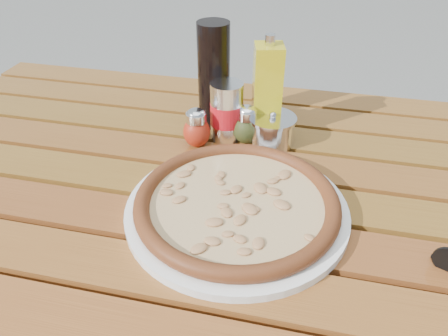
% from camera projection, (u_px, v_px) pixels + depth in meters
% --- Properties ---
extents(table, '(1.40, 0.90, 0.75)m').
position_uv_depth(table, '(222.00, 221.00, 0.81)').
color(table, '#351D0C').
rests_on(table, ground).
extents(plate, '(0.37, 0.37, 0.01)m').
position_uv_depth(plate, '(237.00, 210.00, 0.71)').
color(plate, white).
rests_on(plate, table).
extents(pizza, '(0.37, 0.37, 0.03)m').
position_uv_depth(pizza, '(237.00, 202.00, 0.70)').
color(pizza, beige).
rests_on(pizza, plate).
extents(pepper_shaker, '(0.06, 0.06, 0.08)m').
position_uv_depth(pepper_shaker, '(197.00, 128.00, 0.86)').
color(pepper_shaker, '#B12A14').
rests_on(pepper_shaker, table).
extents(oregano_shaker, '(0.07, 0.07, 0.08)m').
position_uv_depth(oregano_shaker, '(246.00, 125.00, 0.87)').
color(oregano_shaker, '#3A4019').
rests_on(oregano_shaker, table).
extents(dark_bottle, '(0.09, 0.09, 0.22)m').
position_uv_depth(dark_bottle, '(214.00, 76.00, 0.90)').
color(dark_bottle, black).
rests_on(dark_bottle, table).
extents(soda_can, '(0.07, 0.07, 0.12)m').
position_uv_depth(soda_can, '(227.00, 112.00, 0.88)').
color(soda_can, silver).
rests_on(soda_can, table).
extents(olive_oil_cruet, '(0.07, 0.07, 0.21)m').
position_uv_depth(olive_oil_cruet, '(267.00, 91.00, 0.87)').
color(olive_oil_cruet, '#B8A713').
rests_on(olive_oil_cruet, table).
extents(parmesan_tin, '(0.11, 0.11, 0.07)m').
position_uv_depth(parmesan_tin, '(272.00, 130.00, 0.87)').
color(parmesan_tin, white).
rests_on(parmesan_tin, table).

